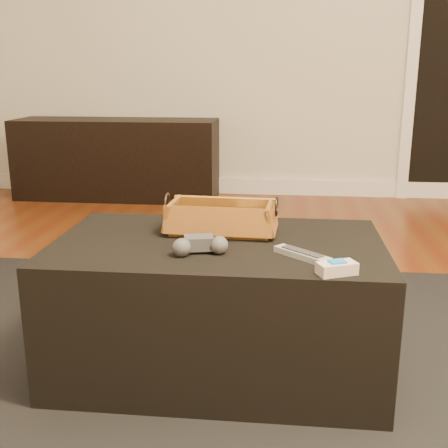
# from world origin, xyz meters

# --- Properties ---
(floor) EXTENTS (5.00, 5.50, 0.01)m
(floor) POSITION_xyz_m (0.00, 0.00, -0.01)
(floor) COLOR brown
(floor) RESTS_ON ground
(back_wall) EXTENTS (5.00, 0.02, 2.70)m
(back_wall) POSITION_xyz_m (0.00, 2.76, 1.35)
(back_wall) COLOR beige
(back_wall) RESTS_ON ground
(baseboard) EXTENTS (5.00, 0.04, 0.12)m
(baseboard) POSITION_xyz_m (0.00, 2.73, 0.06)
(baseboard) COLOR white
(baseboard) RESTS_ON floor
(door_jamb_left) EXTENTS (0.08, 0.05, 2.05)m
(door_jamb_left) POSITION_xyz_m (0.85, 2.72, 1.02)
(door_jamb_left) COLOR white
(door_jamb_left) RESTS_ON floor
(media_cabinet) EXTENTS (1.49, 0.45, 0.59)m
(media_cabinet) POSITION_xyz_m (-1.28, 2.51, 0.29)
(media_cabinet) COLOR black
(media_cabinet) RESTS_ON floor
(area_rug) EXTENTS (2.60, 2.00, 0.01)m
(area_rug) POSITION_xyz_m (-0.23, 0.01, 0.01)
(area_rug) COLOR black
(area_rug) RESTS_ON floor
(ottoman) EXTENTS (1.00, 0.60, 0.42)m
(ottoman) POSITION_xyz_m (-0.23, 0.06, 0.22)
(ottoman) COLOR black
(ottoman) RESTS_ON area_rug
(tv_remote) EXTENTS (0.19, 0.05, 0.02)m
(tv_remote) POSITION_xyz_m (-0.25, 0.14, 0.45)
(tv_remote) COLOR black
(tv_remote) RESTS_ON wicker_basket
(cloth_bundle) EXTENTS (0.11, 0.09, 0.05)m
(cloth_bundle) POSITION_xyz_m (-0.14, 0.18, 0.47)
(cloth_bundle) COLOR tan
(cloth_bundle) RESTS_ON wicker_basket
(wicker_basket) EXTENTS (0.36, 0.20, 0.12)m
(wicker_basket) POSITION_xyz_m (-0.24, 0.16, 0.47)
(wicker_basket) COLOR #936021
(wicker_basket) RESTS_ON ottoman
(game_controller) EXTENTS (0.17, 0.11, 0.05)m
(game_controller) POSITION_xyz_m (-0.27, -0.06, 0.46)
(game_controller) COLOR #3A3A3D
(game_controller) RESTS_ON ottoman
(silver_remote) EXTENTS (0.16, 0.15, 0.02)m
(silver_remote) POSITION_xyz_m (0.02, -0.07, 0.44)
(silver_remote) COLOR #B4B7BC
(silver_remote) RESTS_ON ottoman
(cream_gadget) EXTENTS (0.11, 0.09, 0.04)m
(cream_gadget) POSITION_xyz_m (0.10, -0.19, 0.45)
(cream_gadget) COLOR beige
(cream_gadget) RESTS_ON ottoman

